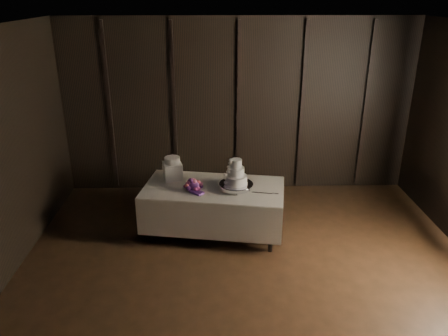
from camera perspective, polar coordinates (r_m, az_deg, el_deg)
room at (r=4.29m, az=4.47°, el=-3.67°), size 6.08×7.08×3.08m
display_table at (r=6.40m, az=-1.35°, el=-5.27°), size 2.13×1.35×0.76m
cake_stand at (r=6.15m, az=1.59°, el=-2.43°), size 0.63×0.63×0.09m
wedding_cake at (r=6.06m, az=1.36°, el=-0.87°), size 0.35×0.31×0.37m
bouquet at (r=6.14m, az=-4.02°, el=-2.27°), size 0.50×0.51×0.20m
box_pedestal at (r=6.51m, az=-6.72°, el=-0.38°), size 0.32×0.32×0.25m
small_cake at (r=6.45m, az=-6.78°, el=1.02°), size 0.24×0.24×0.09m
cake_knife at (r=6.07m, az=4.96°, el=-3.26°), size 0.37×0.10×0.01m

